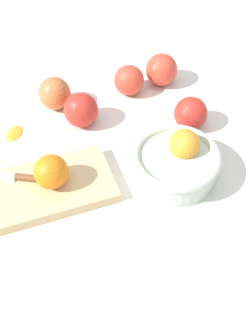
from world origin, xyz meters
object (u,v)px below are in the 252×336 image
object	(u,v)px
apple_front_left	(162,70)
knife	(10,176)
orange_on_board	(51,172)
apple_mid_left	(190,112)
cutting_board	(48,188)
apple_front_left_2	(129,80)
apple_front_center	(81,110)
bowl	(176,162)
apple_front_right	(55,93)

from	to	relation	value
apple_front_left	knife	bearing A→B (deg)	20.01
orange_on_board	apple_mid_left	world-z (taller)	orange_on_board
cutting_board	apple_front_left_2	bearing A→B (deg)	-143.93
orange_on_board	apple_front_left	bearing A→B (deg)	-150.28
cutting_board	apple_front_left_2	world-z (taller)	apple_front_left_2
orange_on_board	apple_front_left_2	size ratio (longest dim) A/B	0.90
apple_front_left	orange_on_board	bearing A→B (deg)	29.72
apple_front_left	cutting_board	bearing A→B (deg)	28.72
orange_on_board	apple_front_left_2	distance (m)	0.35
cutting_board	apple_front_left	size ratio (longest dim) A/B	3.20
cutting_board	apple_mid_left	bearing A→B (deg)	-173.44
apple_front_left	apple_front_center	bearing A→B (deg)	11.84
bowl	orange_on_board	distance (m)	0.25
orange_on_board	apple_front_left_2	world-z (taller)	orange_on_board
cutting_board	apple_front_left_2	xyz separation A→B (m)	(-0.29, -0.21, 0.03)
apple_front_center	apple_mid_left	bearing A→B (deg)	151.68
knife	apple_front_right	size ratio (longest dim) A/B	1.76
cutting_board	apple_mid_left	world-z (taller)	apple_mid_left
knife	apple_front_left	bearing A→B (deg)	-159.99
cutting_board	apple_front_center	world-z (taller)	apple_front_center
orange_on_board	knife	distance (m)	0.09
knife	apple_front_left	world-z (taller)	apple_front_left
apple_mid_left	apple_front_left	size ratio (longest dim) A/B	0.94
knife	apple_front_center	xyz separation A→B (m)	(-0.20, -0.11, 0.01)
bowl	apple_front_left_2	distance (m)	0.29
apple_mid_left	apple_front_left	world-z (taller)	apple_front_left
apple_mid_left	apple_front_left_2	world-z (taller)	apple_mid_left
cutting_board	orange_on_board	bearing A→B (deg)	173.59
cutting_board	knife	size ratio (longest dim) A/B	1.89
bowl	apple_front_left	bearing A→B (deg)	-114.81
orange_on_board	apple_front_left_2	xyz separation A→B (m)	(-0.28, -0.21, -0.02)
orange_on_board	knife	world-z (taller)	orange_on_board
apple_front_right	apple_front_left	world-z (taller)	apple_front_left
orange_on_board	apple_front_left	xyz separation A→B (m)	(-0.37, -0.21, -0.02)
knife	orange_on_board	bearing A→B (deg)	145.00
knife	apple_front_center	bearing A→B (deg)	-151.15
apple_mid_left	cutting_board	bearing A→B (deg)	6.56
apple_front_left_2	apple_front_right	bearing A→B (deg)	-10.17
apple_front_right	apple_front_left	bearing A→B (deg)	172.80
bowl	apple_front_right	size ratio (longest dim) A/B	2.32
cutting_board	apple_front_right	world-z (taller)	apple_front_right
cutting_board	apple_front_center	size ratio (longest dim) A/B	3.25
bowl	apple_front_left	xyz separation A→B (m)	(-0.13, -0.28, 0.00)
orange_on_board	knife	bearing A→B (deg)	-35.00
apple_front_right	apple_front_left	xyz separation A→B (m)	(-0.27, 0.03, 0.00)
knife	cutting_board	bearing A→B (deg)	140.38
cutting_board	orange_on_board	world-z (taller)	orange_on_board
apple_mid_left	apple_front_left_2	size ratio (longest dim) A/B	1.02
orange_on_board	apple_front_center	bearing A→B (deg)	-128.58
apple_front_center	knife	bearing A→B (deg)	28.85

